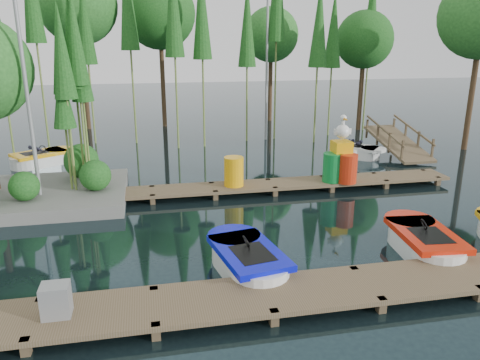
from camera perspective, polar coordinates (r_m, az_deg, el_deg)
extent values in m
plane|color=#1A2D32|center=(13.54, -1.66, -5.19)|extent=(90.00, 90.00, 0.00)
cube|color=brown|center=(9.47, 3.14, -13.84)|extent=(18.00, 1.50, 0.10)
cube|color=#4F3F2B|center=(9.08, -24.60, -18.51)|extent=(0.16, 0.16, 0.50)
cube|color=#4F3F2B|center=(10.12, -23.05, -14.46)|extent=(0.16, 0.16, 0.50)
cube|color=#4F3F2B|center=(8.82, -10.17, -18.25)|extent=(0.16, 0.16, 0.50)
cube|color=#4F3F2B|center=(9.88, -10.40, -14.07)|extent=(0.16, 0.16, 0.50)
cube|color=#4F3F2B|center=(9.06, 4.16, -16.91)|extent=(0.16, 0.16, 0.50)
cube|color=#4F3F2B|center=(10.10, 2.20, -13.03)|extent=(0.16, 0.16, 0.50)
cube|color=#4F3F2B|center=(9.79, 16.81, -14.87)|extent=(0.16, 0.16, 0.50)
cube|color=#4F3F2B|center=(10.75, 13.64, -11.55)|extent=(0.16, 0.16, 0.50)
cube|color=#4F3F2B|center=(10.90, 27.09, -12.66)|extent=(0.16, 0.16, 0.50)
cube|color=#4F3F2B|center=(11.77, 23.33, -9.93)|extent=(0.16, 0.16, 0.50)
cube|color=brown|center=(15.94, 0.33, -0.77)|extent=(15.00, 1.20, 0.10)
cube|color=#4F3F2B|center=(15.76, -25.50, -3.47)|extent=(0.16, 0.16, 0.50)
cube|color=#4F3F2B|center=(16.64, -24.76, -2.34)|extent=(0.16, 0.16, 0.50)
cube|color=#4F3F2B|center=(15.37, -18.16, -3.12)|extent=(0.16, 0.16, 0.50)
cube|color=#4F3F2B|center=(16.27, -17.81, -1.98)|extent=(0.16, 0.16, 0.50)
cube|color=#4F3F2B|center=(15.24, -10.58, -2.70)|extent=(0.16, 0.16, 0.50)
cube|color=#4F3F2B|center=(16.15, -10.65, -1.58)|extent=(0.16, 0.16, 0.50)
cube|color=#4F3F2B|center=(15.38, -3.01, -2.24)|extent=(0.16, 0.16, 0.50)
cube|color=#4F3F2B|center=(16.29, -3.51, -1.16)|extent=(0.16, 0.16, 0.50)
cube|color=#4F3F2B|center=(15.79, 4.30, -1.76)|extent=(0.16, 0.16, 0.50)
cube|color=#4F3F2B|center=(16.67, 3.41, -0.73)|extent=(0.16, 0.16, 0.50)
cube|color=#4F3F2B|center=(16.44, 11.12, -1.28)|extent=(0.16, 0.16, 0.50)
cube|color=#4F3F2B|center=(17.28, 9.93, -0.31)|extent=(0.16, 0.16, 0.50)
cube|color=#4F3F2B|center=(17.30, 17.35, -0.83)|extent=(0.16, 0.16, 0.50)
cube|color=#4F3F2B|center=(18.10, 15.93, 0.07)|extent=(0.16, 0.16, 0.50)
cube|color=#4F3F2B|center=(18.34, 22.93, -0.42)|extent=(0.16, 0.16, 0.50)
cube|color=#4F3F2B|center=(19.11, 21.35, 0.42)|extent=(0.16, 0.16, 0.50)
cube|color=slate|center=(16.59, -24.46, -1.88)|extent=(6.20, 4.20, 0.42)
sphere|color=#215D1E|center=(15.43, -24.81, -0.69)|extent=(0.90, 0.90, 0.90)
sphere|color=#215D1E|center=(17.22, -18.78, 2.21)|extent=(1.20, 1.20, 1.20)
sphere|color=#215D1E|center=(15.63, -17.23, 0.54)|extent=(1.00, 1.00, 1.00)
cylinder|color=olive|center=(16.21, -19.18, 8.45)|extent=(0.07, 0.07, 5.93)
cone|color=#215D1E|center=(16.07, -19.91, 15.77)|extent=(0.70, 0.70, 2.97)
cylinder|color=olive|center=(16.11, -20.33, 7.81)|extent=(0.07, 0.07, 5.66)
cone|color=#215D1E|center=(15.96, -21.08, 14.83)|extent=(0.70, 0.70, 2.83)
cylinder|color=olive|center=(16.26, -18.39, 7.28)|extent=(0.07, 0.07, 5.22)
cone|color=#215D1E|center=(16.08, -19.00, 13.71)|extent=(0.70, 0.70, 2.61)
cylinder|color=olive|center=(15.50, -20.16, 7.25)|extent=(0.07, 0.07, 5.53)
cone|color=#215D1E|center=(15.33, -20.91, 14.39)|extent=(0.70, 0.70, 2.76)
cylinder|color=olive|center=(15.77, -20.34, 4.57)|extent=(0.07, 0.07, 4.01)
cone|color=#215D1E|center=(15.56, -20.87, 9.62)|extent=(0.70, 0.70, 2.01)
cylinder|color=olive|center=(16.07, -18.81, 8.74)|extent=(0.07, 0.07, 6.11)
cone|color=#215D1E|center=(15.94, -19.56, 16.35)|extent=(0.70, 0.70, 3.05)
cylinder|color=#402D1B|center=(24.42, 26.52, 10.32)|extent=(0.26, 0.26, 6.06)
cylinder|color=#402D1B|center=(27.90, 14.56, 11.06)|extent=(0.26, 0.26, 5.02)
sphere|color=#215D1E|center=(27.78, 14.95, 16.21)|extent=(3.16, 3.16, 3.16)
cylinder|color=#402D1B|center=(30.21, 3.72, 12.23)|extent=(0.26, 0.26, 5.31)
sphere|color=#2E7429|center=(30.11, 3.82, 17.27)|extent=(3.34, 3.34, 3.34)
cylinder|color=#402D1B|center=(28.48, -9.44, 12.93)|extent=(0.26, 0.26, 6.46)
sphere|color=#215D1E|center=(28.45, -9.77, 19.43)|extent=(4.06, 4.06, 4.06)
cylinder|color=#402D1B|center=(28.61, -18.55, 12.72)|extent=(0.26, 0.26, 6.85)
sphere|color=#2E7429|center=(28.62, -19.22, 19.55)|extent=(4.31, 4.31, 4.31)
cylinder|color=olive|center=(23.43, -27.01, 11.81)|extent=(0.09, 0.09, 7.48)
cylinder|color=olive|center=(23.64, -23.52, 14.93)|extent=(0.09, 0.09, 9.66)
cylinder|color=olive|center=(24.37, -17.98, 13.18)|extent=(0.09, 0.09, 7.69)
cone|color=#215D1E|center=(24.35, -18.46, 18.22)|extent=(0.90, 0.90, 4.23)
cylinder|color=olive|center=(23.86, -13.18, 15.04)|extent=(0.09, 0.09, 8.99)
cylinder|color=olive|center=(22.30, -7.92, 14.50)|extent=(0.09, 0.09, 8.44)
cone|color=#215D1E|center=(22.33, -8.17, 20.56)|extent=(0.90, 0.90, 4.64)
cylinder|color=olive|center=(22.56, -4.57, 14.36)|extent=(0.09, 0.09, 8.22)
cone|color=#215D1E|center=(22.57, -4.72, 20.20)|extent=(0.90, 0.90, 4.52)
cylinder|color=olive|center=(23.82, 0.86, 13.56)|extent=(0.09, 0.09, 7.41)
cone|color=#215D1E|center=(23.79, 0.88, 18.55)|extent=(0.90, 0.90, 4.07)
cylinder|color=olive|center=(24.37, 4.43, 16.37)|extent=(0.09, 0.09, 9.77)
cylinder|color=olive|center=(23.76, 9.39, 13.33)|extent=(0.09, 0.09, 7.40)
cone|color=#215D1E|center=(23.73, 9.64, 18.33)|extent=(0.90, 0.90, 4.07)
cylinder|color=olive|center=(25.75, 11.08, 13.21)|extent=(0.09, 0.09, 7.14)
cone|color=#215D1E|center=(25.71, 11.35, 17.66)|extent=(0.90, 0.90, 3.93)
cylinder|color=olive|center=(27.68, 15.40, 14.69)|extent=(0.09, 0.09, 8.61)
cone|color=#215D1E|center=(27.71, 15.80, 19.67)|extent=(0.90, 0.90, 4.74)
cylinder|color=gray|center=(15.33, -24.53, 9.46)|extent=(0.12, 0.12, 7.00)
cylinder|color=gray|center=(24.20, 3.27, 13.10)|extent=(0.12, 0.12, 7.00)
cube|color=brown|center=(22.36, 18.67, 4.29)|extent=(1.50, 3.94, 0.95)
cube|color=#4F3F2B|center=(20.66, 19.17, 3.37)|extent=(0.08, 0.08, 0.90)
cube|color=#4F3F2B|center=(21.56, 17.74, 4.34)|extent=(0.08, 0.08, 0.90)
cube|color=#4F3F2B|center=(22.48, 16.43, 5.23)|extent=(0.08, 0.08, 0.90)
cube|color=#4F3F2B|center=(23.42, 15.22, 6.05)|extent=(0.08, 0.08, 0.90)
cube|color=brown|center=(21.90, 17.22, 5.78)|extent=(0.06, 3.54, 0.83)
cube|color=#4F3F2B|center=(21.40, 22.41, 3.47)|extent=(0.08, 0.08, 0.90)
cube|color=#4F3F2B|center=(22.27, 20.91, 4.41)|extent=(0.08, 0.08, 0.90)
cube|color=#4F3F2B|center=(23.17, 19.51, 5.28)|extent=(0.08, 0.08, 0.90)
cube|color=#4F3F2B|center=(24.08, 18.22, 6.08)|extent=(0.08, 0.08, 0.90)
cube|color=brown|center=(22.60, 20.36, 5.81)|extent=(0.06, 3.54, 0.83)
cube|color=white|center=(10.67, 1.06, -10.32)|extent=(1.45, 1.46, 0.57)
cylinder|color=white|center=(11.19, -0.20, -8.95)|extent=(1.45, 1.45, 0.57)
cylinder|color=white|center=(10.16, 2.46, -11.83)|extent=(1.45, 1.45, 0.57)
cube|color=#080EC9|center=(10.53, 1.07, -8.81)|extent=(1.64, 2.37, 0.15)
cylinder|color=#080EC9|center=(11.30, -0.73, -6.94)|extent=(1.48, 1.48, 0.15)
cube|color=black|center=(10.33, 1.52, -9.04)|extent=(0.94, 1.15, 0.06)
torus|color=black|center=(10.57, 0.75, -7.45)|extent=(0.20, 0.31, 0.28)
cube|color=white|center=(12.41, 21.58, -7.51)|extent=(1.36, 1.37, 0.57)
cylinder|color=white|center=(12.92, 20.35, -6.41)|extent=(1.36, 1.36, 0.57)
cylinder|color=white|center=(11.92, 22.93, -8.71)|extent=(1.36, 1.36, 0.57)
cube|color=red|center=(12.30, 21.74, -6.19)|extent=(1.48, 2.28, 0.14)
cylinder|color=red|center=(13.05, 19.95, -4.68)|extent=(1.39, 1.39, 0.14)
cube|color=black|center=(12.11, 22.20, -6.36)|extent=(0.87, 1.10, 0.06)
torus|color=black|center=(12.35, 21.52, -5.04)|extent=(0.18, 0.30, 0.27)
cube|color=white|center=(21.23, -23.17, 2.20)|extent=(1.65, 1.65, 0.54)
cylinder|color=white|center=(21.45, -21.70, 2.50)|extent=(1.64, 1.64, 0.54)
cylinder|color=white|center=(21.03, -24.66, 1.88)|extent=(1.64, 1.64, 0.54)
cube|color=#F5AA0C|center=(21.17, -23.26, 2.97)|extent=(2.39, 2.15, 0.14)
cylinder|color=#F5AA0C|center=(21.49, -21.13, 3.40)|extent=(1.68, 1.68, 0.14)
cube|color=black|center=(21.09, -23.76, 2.99)|extent=(1.22, 1.15, 0.06)
torus|color=black|center=(21.18, -22.95, 3.56)|extent=(0.31, 0.27, 0.26)
imported|color=#1E1E2D|center=(21.02, -23.97, 3.60)|extent=(0.53, 0.50, 0.96)
cube|color=white|center=(21.50, 13.86, 3.20)|extent=(1.53, 1.53, 0.49)
cylinder|color=white|center=(21.36, 15.25, 3.00)|extent=(1.52, 1.52, 0.49)
cylinder|color=white|center=(21.67, 12.50, 3.39)|extent=(1.52, 1.52, 0.49)
cube|color=white|center=(21.44, 13.92, 3.90)|extent=(2.13, 2.08, 0.13)
cylinder|color=white|center=(21.23, 15.94, 3.62)|extent=(1.55, 1.55, 0.13)
cube|color=black|center=(21.49, 13.47, 4.07)|extent=(1.11, 1.09, 0.05)
torus|color=black|center=(21.37, 14.29, 4.32)|extent=(0.27, 0.27, 0.24)
imported|color=#1E1E2D|center=(21.46, 13.39, 4.56)|extent=(0.45, 0.44, 0.81)
imported|color=#1E1E2D|center=(21.67, 14.43, 4.46)|extent=(0.35, 0.34, 0.61)
cube|color=gray|center=(9.22, -21.53, -13.48)|extent=(0.50, 0.42, 0.61)
cylinder|color=#F5AA0C|center=(15.72, -0.76, 1.05)|extent=(0.66, 0.66, 0.99)
cylinder|color=#0D7A2F|center=(16.49, 11.22, 1.51)|extent=(0.67, 0.67, 1.00)
cylinder|color=silver|center=(17.05, 12.87, 1.91)|extent=(0.67, 0.67, 1.00)
cylinder|color=red|center=(16.47, 12.94, 1.38)|extent=(0.67, 0.67, 1.00)
cube|color=#F5AA0C|center=(16.56, 12.28, 3.99)|extent=(0.61, 0.61, 0.39)
sphere|color=white|center=(16.45, 12.39, 5.79)|extent=(0.49, 0.49, 0.49)
cylinder|color=white|center=(16.40, 12.46, 6.75)|extent=(0.11, 0.11, 0.33)
sphere|color=white|center=(16.37, 12.50, 7.40)|extent=(0.22, 0.22, 0.22)
cone|color=orange|center=(16.17, 12.81, 7.19)|extent=(0.11, 0.33, 0.11)
cube|color=white|center=(16.45, 12.39, 5.79)|extent=(0.61, 0.07, 0.20)
cylinder|color=gray|center=(16.79, 11.38, 1.09)|extent=(0.10, 0.10, 0.62)
sphere|color=white|center=(16.68, 11.46, 2.46)|extent=(0.21, 0.21, 0.21)
cube|color=gray|center=(16.68, 11.46, 2.46)|extent=(0.52, 0.04, 0.04)
cone|color=orange|center=(16.57, 11.63, 2.35)|extent=(0.04, 0.10, 0.04)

